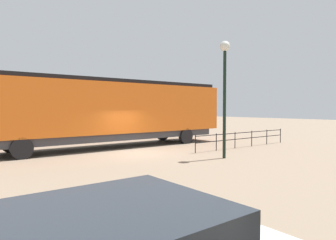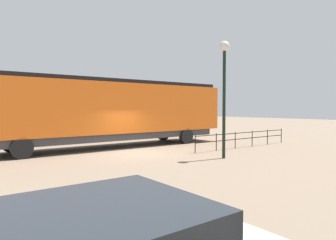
{
  "view_description": "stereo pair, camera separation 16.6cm",
  "coord_description": "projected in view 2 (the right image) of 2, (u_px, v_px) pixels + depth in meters",
  "views": [
    {
      "loc": [
        14.61,
        -9.02,
        2.57
      ],
      "look_at": [
        -0.05,
        2.31,
        1.84
      ],
      "focal_mm": 32.16,
      "sensor_mm": 36.0,
      "label": 1
    },
    {
      "loc": [
        14.71,
        -8.89,
        2.57
      ],
      "look_at": [
        -0.05,
        2.31,
        1.84
      ],
      "focal_mm": 32.16,
      "sensor_mm": 36.0,
      "label": 2
    }
  ],
  "objects": [
    {
      "name": "lamp_post",
      "position": [
        224.0,
        76.0,
        15.25
      ],
      "size": [
        0.52,
        0.52,
        5.97
      ],
      "color": "black",
      "rests_on": "ground_plane"
    },
    {
      "name": "ground_plane",
      "position": [
        136.0,
        153.0,
        17.17
      ],
      "size": [
        120.0,
        120.0,
        0.0
      ],
      "primitive_type": "plane",
      "color": "#84705B"
    },
    {
      "name": "platform_fence",
      "position": [
        244.0,
        137.0,
        19.68
      ],
      "size": [
        0.05,
        8.67,
        1.05
      ],
      "color": "black",
      "rests_on": "ground_plane"
    },
    {
      "name": "locomotive",
      "position": [
        115.0,
        110.0,
        19.8
      ],
      "size": [
        3.12,
        17.07,
        4.39
      ],
      "color": "orange",
      "rests_on": "ground_plane"
    }
  ]
}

